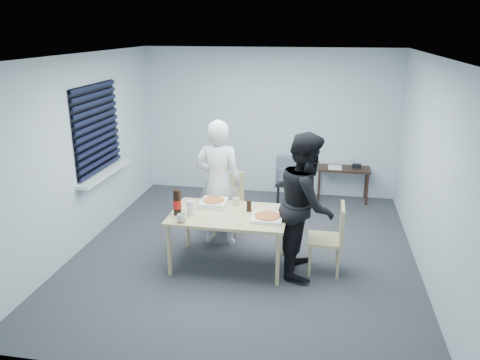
% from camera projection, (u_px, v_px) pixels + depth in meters
% --- Properties ---
extents(room, '(5.00, 5.00, 5.00)m').
position_uv_depth(room, '(99.00, 136.00, 6.69)').
color(room, '#333239').
rests_on(room, ground).
extents(dining_table, '(1.45, 0.92, 0.71)m').
position_uv_depth(dining_table, '(229.00, 218.00, 5.86)').
color(dining_table, '#D3BC89').
rests_on(dining_table, ground).
extents(chair_far, '(0.42, 0.42, 0.89)m').
position_uv_depth(chair_far, '(229.00, 198.00, 6.93)').
color(chair_far, '#D3BC89').
rests_on(chair_far, ground).
extents(chair_right, '(0.42, 0.42, 0.89)m').
position_uv_depth(chair_right, '(332.00, 234.00, 5.72)').
color(chair_right, '#D3BC89').
rests_on(chair_right, ground).
extents(person_white, '(0.65, 0.42, 1.77)m').
position_uv_depth(person_white, '(218.00, 183.00, 6.41)').
color(person_white, silver).
rests_on(person_white, ground).
extents(person_black, '(0.47, 0.86, 1.77)m').
position_uv_depth(person_black, '(306.00, 204.00, 5.66)').
color(person_black, black).
rests_on(person_black, ground).
extents(side_table, '(0.90, 0.40, 0.60)m').
position_uv_depth(side_table, '(343.00, 172.00, 8.14)').
color(side_table, '#372019').
rests_on(side_table, ground).
extents(stool, '(0.32, 0.32, 0.45)m').
position_uv_depth(stool, '(285.00, 189.00, 7.84)').
color(stool, black).
rests_on(stool, ground).
extents(backpack, '(0.32, 0.24, 0.45)m').
position_uv_depth(backpack, '(286.00, 170.00, 7.72)').
color(backpack, slate).
rests_on(backpack, stool).
extents(pizza_box_a, '(0.33, 0.33, 0.08)m').
position_uv_depth(pizza_box_a, '(214.00, 203.00, 6.09)').
color(pizza_box_a, white).
rests_on(pizza_box_a, dining_table).
extents(pizza_box_b, '(0.37, 0.37, 0.05)m').
position_uv_depth(pizza_box_b, '(267.00, 217.00, 5.66)').
color(pizza_box_b, white).
rests_on(pizza_box_b, dining_table).
extents(mug_a, '(0.17, 0.17, 0.10)m').
position_uv_depth(mug_a, '(182.00, 218.00, 5.58)').
color(mug_a, silver).
rests_on(mug_a, dining_table).
extents(mug_b, '(0.10, 0.10, 0.09)m').
position_uv_depth(mug_b, '(236.00, 201.00, 6.12)').
color(mug_b, silver).
rests_on(mug_b, dining_table).
extents(cola_glass, '(0.08, 0.08, 0.14)m').
position_uv_depth(cola_glass, '(249.00, 206.00, 5.90)').
color(cola_glass, black).
rests_on(cola_glass, dining_table).
extents(soda_bottle, '(0.10, 0.10, 0.32)m').
position_uv_depth(soda_bottle, '(177.00, 203.00, 5.76)').
color(soda_bottle, black).
rests_on(soda_bottle, dining_table).
extents(plastic_cups, '(0.10, 0.10, 0.19)m').
position_uv_depth(plastic_cups, '(190.00, 208.00, 5.76)').
color(plastic_cups, silver).
rests_on(plastic_cups, dining_table).
extents(rubber_band, '(0.08, 0.08, 0.00)m').
position_uv_depth(rubber_band, '(240.00, 224.00, 5.53)').
color(rubber_band, red).
rests_on(rubber_band, dining_table).
extents(papers, '(0.23, 0.31, 0.01)m').
position_uv_depth(papers, '(335.00, 167.00, 8.12)').
color(papers, white).
rests_on(papers, side_table).
extents(black_box, '(0.16, 0.12, 0.06)m').
position_uv_depth(black_box, '(357.00, 166.00, 8.11)').
color(black_box, black).
rests_on(black_box, side_table).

